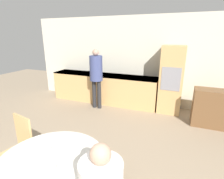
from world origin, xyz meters
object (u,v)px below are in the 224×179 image
Objects in this scene: oven_unit at (171,80)px; sideboard at (216,109)px; chair_far_left at (20,145)px; cup at (49,150)px; person_standing at (96,73)px; bowl_centre at (88,169)px; bowl_near at (50,166)px; dining_table at (53,175)px.

oven_unit is 1.79× the size of sideboard.
chair_far_left reaches higher than cup.
person_standing reaches higher than bowl_centre.
chair_far_left is 0.56× the size of person_standing.
oven_unit is 3.61m from bowl_centre.
oven_unit reaches higher than bowl_near.
sideboard is 13.20× the size of cup.
person_standing is at bearing 115.13° from bowl_centre.
chair_far_left is 6.53× the size of bowl_near.
oven_unit reaches higher than chair_far_left.
dining_table is 15.74× the size of cup.
bowl_near is (0.90, -0.38, 0.23)m from chair_far_left.
sideboard is 6.89× the size of bowl_near.
cup is (-0.09, 0.08, 0.25)m from dining_table.
dining_table is at bearing -105.90° from oven_unit.
dining_table is 0.27m from cup.
chair_far_left reaches higher than bowl_centre.
sideboard is 0.84× the size of dining_table.
bowl_centre is (1.43, -3.04, -0.30)m from person_standing.
chair_far_left is 0.79m from cup.
dining_table is at bearing 179.38° from bowl_centre.
sideboard is at bearing 55.42° from chair_far_left.
bowl_centre is (-0.55, -3.57, -0.15)m from oven_unit.
oven_unit reaches higher than bowl_centre.
oven_unit is at bearing 14.87° from person_standing.
sideboard is 3.70m from cup.
sideboard is 1.05× the size of chair_far_left.
chair_far_left is (-1.84, -3.29, -0.38)m from oven_unit.
dining_table is 0.71× the size of person_standing.
sideboard is 3.10m from person_standing.
sideboard is at bearing 0.44° from person_standing.
bowl_near is 0.40m from bowl_centre.
chair_far_left is at bearing 168.04° from bowl_centre.
cup reaches higher than dining_table.
person_standing is 3.37m from bowl_centre.
cup is (-2.17, -2.98, 0.33)m from sideboard.
bowl_centre is at bearing -98.83° from oven_unit.
bowl_near is at bearing -104.35° from oven_unit.
dining_table is 0.52m from bowl_centre.
cup is (0.87, -2.96, -0.29)m from person_standing.
dining_table is (-1.01, -3.56, -0.38)m from oven_unit.
chair_far_left is at bearing -87.05° from person_standing.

